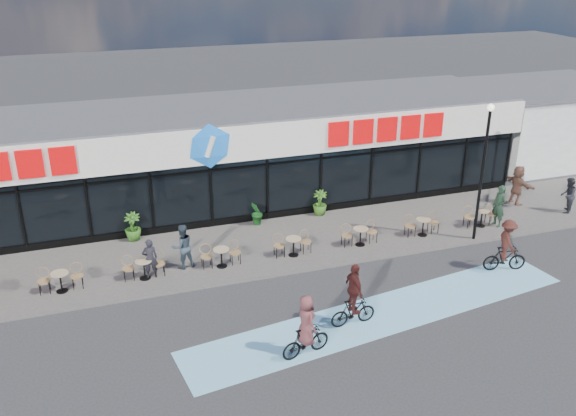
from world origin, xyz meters
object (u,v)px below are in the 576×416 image
(lamp_post, at_px, (484,162))
(pedestrian_a, at_px, (499,206))
(cyclist_b, at_px, (506,248))
(pedestrian_b, at_px, (517,185))
(cyclist_a, at_px, (354,300))
(patron_left, at_px, (150,258))
(potted_plant_mid, at_px, (257,213))
(patron_right, at_px, (182,246))
(potted_plant_left, at_px, (133,227))
(pedestrian_c, at_px, (568,195))
(potted_plant_right, at_px, (320,203))

(lamp_post, height_order, pedestrian_a, lamp_post)
(pedestrian_a, distance_m, cyclist_b, 3.93)
(pedestrian_b, height_order, cyclist_a, cyclist_a)
(patron_left, bearing_deg, pedestrian_a, 176.65)
(potted_plant_mid, distance_m, patron_right, 4.66)
(potted_plant_left, bearing_deg, pedestrian_b, -5.70)
(potted_plant_left, bearing_deg, lamp_post, -18.13)
(pedestrian_c, bearing_deg, patron_right, -40.52)
(potted_plant_left, relative_size, pedestrian_a, 0.64)
(patron_left, bearing_deg, potted_plant_right, -159.45)
(cyclist_b, bearing_deg, patron_left, 164.45)
(pedestrian_b, relative_size, cyclist_b, 0.90)
(potted_plant_left, bearing_deg, patron_left, -84.65)
(potted_plant_mid, distance_m, pedestrian_c, 14.10)
(patron_right, relative_size, cyclist_a, 0.80)
(lamp_post, relative_size, pedestrian_b, 3.04)
(pedestrian_a, bearing_deg, potted_plant_mid, -116.42)
(potted_plant_mid, height_order, cyclist_b, cyclist_b)
(patron_right, bearing_deg, pedestrian_c, 165.81)
(potted_plant_mid, distance_m, patron_left, 5.88)
(patron_right, distance_m, pedestrian_b, 15.97)
(patron_left, bearing_deg, lamp_post, 173.07)
(potted_plant_right, bearing_deg, pedestrian_b, -10.67)
(lamp_post, height_order, potted_plant_left, lamp_post)
(patron_left, height_order, cyclist_a, cyclist_a)
(potted_plant_right, distance_m, patron_left, 8.62)
(pedestrian_a, bearing_deg, cyclist_a, -69.13)
(lamp_post, distance_m, cyclist_b, 3.58)
(potted_plant_mid, height_order, pedestrian_c, pedestrian_c)
(patron_right, distance_m, cyclist_a, 7.06)
(potted_plant_left, xyz_separation_m, pedestrian_c, (18.99, -3.35, 0.23))
(cyclist_b, bearing_deg, pedestrian_c, 30.78)
(pedestrian_a, bearing_deg, lamp_post, -72.14)
(pedestrian_c, bearing_deg, lamp_post, -28.85)
(potted_plant_right, relative_size, cyclist_a, 0.52)
(patron_left, distance_m, patron_right, 1.30)
(lamp_post, bearing_deg, pedestrian_b, 33.00)
(patron_left, bearing_deg, potted_plant_mid, -149.65)
(patron_left, relative_size, pedestrian_b, 0.82)
(potted_plant_left, xyz_separation_m, cyclist_b, (13.00, -6.92, 0.24))
(potted_plant_mid, distance_m, cyclist_b, 10.26)
(patron_right, bearing_deg, pedestrian_a, 164.44)
(cyclist_b, bearing_deg, cyclist_a, -167.68)
(potted_plant_mid, xyz_separation_m, pedestrian_a, (9.84, -3.40, 0.38))
(potted_plant_mid, bearing_deg, pedestrian_c, -12.92)
(potted_plant_left, bearing_deg, cyclist_a, -54.01)
(potted_plant_left, relative_size, cyclist_b, 0.57)
(lamp_post, distance_m, patron_left, 13.38)
(pedestrian_b, bearing_deg, cyclist_b, 134.23)
(potted_plant_left, xyz_separation_m, pedestrian_a, (15.10, -3.60, 0.33))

